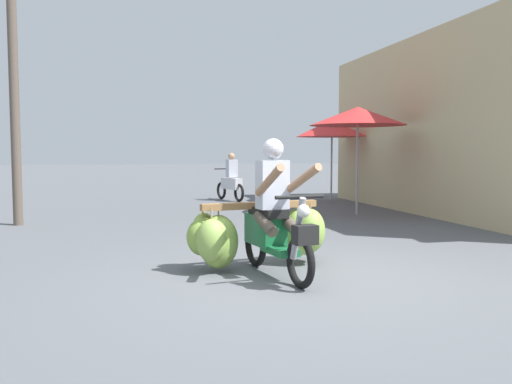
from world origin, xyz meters
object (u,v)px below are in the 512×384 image
(motorbike_distant_ahead_left, at_px, (231,181))
(utility_pole, at_px, (13,60))
(market_umbrella_near_shop, at_px, (332,128))
(motorbike_main_loaded, at_px, (262,230))
(market_umbrella_further_along, at_px, (358,116))

(motorbike_distant_ahead_left, xyz_separation_m, utility_pole, (-5.04, -4.35, 2.62))
(market_umbrella_near_shop, bearing_deg, motorbike_distant_ahead_left, 157.67)
(motorbike_main_loaded, distance_m, motorbike_distant_ahead_left, 9.47)
(motorbike_main_loaded, bearing_deg, market_umbrella_near_shop, 63.83)
(motorbike_distant_ahead_left, relative_size, market_umbrella_near_shop, 0.67)
(market_umbrella_near_shop, bearing_deg, motorbike_main_loaded, -116.17)
(market_umbrella_near_shop, xyz_separation_m, market_umbrella_further_along, (-0.56, -3.05, 0.13))
(market_umbrella_near_shop, bearing_deg, market_umbrella_further_along, -100.35)
(market_umbrella_further_along, distance_m, utility_pole, 7.24)
(motorbike_main_loaded, distance_m, market_umbrella_near_shop, 9.35)
(motorbike_main_loaded, xyz_separation_m, utility_pole, (-3.68, 5.02, 2.70))
(motorbike_distant_ahead_left, relative_size, market_umbrella_further_along, 0.64)
(motorbike_main_loaded, bearing_deg, market_umbrella_further_along, 56.08)
(motorbike_distant_ahead_left, bearing_deg, utility_pole, -139.20)
(motorbike_main_loaded, height_order, market_umbrella_further_along, market_umbrella_further_along)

